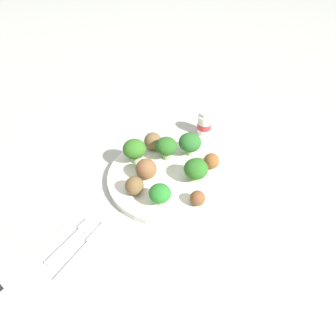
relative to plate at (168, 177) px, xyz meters
name	(u,v)px	position (x,y,z in m)	size (l,w,h in m)	color
ground_plane	(168,179)	(0.00, 0.00, -0.01)	(4.00, 4.00, 0.00)	#B2B2AD
plate	(168,177)	(0.00, 0.00, 0.00)	(0.28, 0.28, 0.02)	white
broccoli_floret_back_left	(166,147)	(0.04, 0.04, 0.04)	(0.05, 0.05, 0.06)	#97B87D
broccoli_floret_near_rim	(160,193)	(-0.08, -0.05, 0.04)	(0.05, 0.05, 0.05)	#A3CC70
broccoli_floret_far_rim	(196,169)	(0.03, -0.06, 0.04)	(0.05, 0.05, 0.05)	#94C667
broccoli_floret_front_right	(190,143)	(0.09, 0.01, 0.04)	(0.05, 0.05, 0.06)	#94C076
broccoli_floret_center	(134,149)	(-0.02, 0.09, 0.05)	(0.05, 0.05, 0.06)	#A8C482
meatball_mid_right	(211,161)	(0.09, -0.06, 0.03)	(0.04, 0.04, 0.04)	brown
meatball_near_rim	(197,198)	(-0.03, -0.10, 0.02)	(0.03, 0.03, 0.03)	brown
meatball_back_left	(146,169)	(-0.04, 0.03, 0.03)	(0.05, 0.05, 0.05)	brown
meatball_front_left	(134,186)	(-0.09, 0.02, 0.03)	(0.04, 0.04, 0.04)	brown
meatball_far_rim	(153,141)	(0.05, 0.09, 0.03)	(0.04, 0.04, 0.04)	brown
napkin	(78,247)	(-0.26, 0.01, -0.01)	(0.17, 0.12, 0.01)	white
fork	(73,238)	(-0.25, 0.03, 0.00)	(0.12, 0.04, 0.01)	silver
knife	(86,248)	(-0.25, -0.01, 0.00)	(0.15, 0.04, 0.01)	white
yogurt_bottle	(204,124)	(0.20, 0.05, 0.02)	(0.04, 0.04, 0.07)	white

